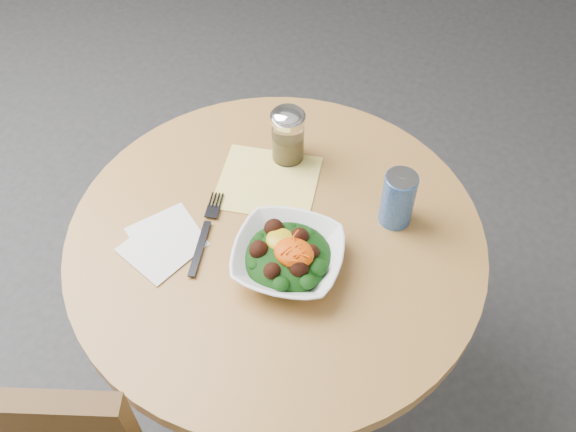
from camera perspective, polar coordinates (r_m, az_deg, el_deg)
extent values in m
plane|color=#2E2E30|center=(2.02, -0.78, -14.70)|extent=(6.00, 6.00, 0.00)
cylinder|color=black|center=(2.01, -0.79, -14.52)|extent=(0.52, 0.52, 0.03)
cylinder|color=black|center=(1.71, -0.91, -9.76)|extent=(0.10, 0.10, 0.71)
cylinder|color=#BB8543|center=(1.39, -1.10, -2.17)|extent=(0.90, 0.90, 0.04)
cube|color=yellow|center=(1.47, -1.80, 3.02)|extent=(0.27, 0.25, 0.00)
cube|color=white|center=(1.40, -10.74, -1.80)|extent=(0.19, 0.19, 0.00)
cube|color=white|center=(1.38, -11.29, -2.79)|extent=(0.17, 0.17, 0.00)
imported|color=white|center=(1.31, 0.01, -3.69)|extent=(0.26, 0.26, 0.05)
ellipsoid|color=black|center=(1.31, 0.01, -3.73)|extent=(0.18, 0.18, 0.06)
ellipsoid|color=gold|center=(1.30, -0.71, -2.09)|extent=(0.06, 0.06, 0.02)
ellipsoid|color=#FA6905|center=(1.27, 0.54, -3.29)|extent=(0.08, 0.07, 0.04)
cube|color=black|center=(1.36, -7.85, -2.87)|extent=(0.06, 0.14, 0.00)
cube|color=black|center=(1.43, -6.59, 0.86)|extent=(0.05, 0.08, 0.00)
cylinder|color=silver|center=(1.49, -0.01, 6.90)|extent=(0.08, 0.08, 0.11)
cylinder|color=olive|center=(1.50, -0.01, 6.22)|extent=(0.06, 0.06, 0.06)
cylinder|color=silver|center=(1.44, -0.01, 8.70)|extent=(0.08, 0.08, 0.01)
ellipsoid|color=silver|center=(1.44, -0.01, 8.90)|extent=(0.08, 0.08, 0.03)
cylinder|color=navy|center=(1.37, 9.75, 1.49)|extent=(0.07, 0.07, 0.13)
cylinder|color=#B6B6BD|center=(1.32, 10.13, 3.39)|extent=(0.07, 0.07, 0.00)
cube|color=#B6B6BD|center=(1.33, 10.22, 3.72)|extent=(0.02, 0.02, 0.00)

